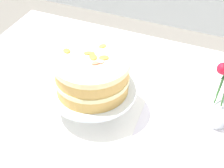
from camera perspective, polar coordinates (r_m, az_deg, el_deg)
dining_table at (r=1.28m, az=1.35°, el=-8.14°), size 1.40×1.00×0.74m
linen_napkin at (r=1.23m, az=-3.00°, el=-4.27°), size 0.34×0.34×0.00m
cake_stand at (r=1.18m, az=-3.13°, el=-1.42°), size 0.29×0.29×0.10m
layer_cake at (r=1.13m, az=-3.27°, el=1.56°), size 0.25×0.25×0.13m
flower_vase at (r=1.15m, az=17.76°, el=-1.16°), size 0.10×0.10×0.34m
loose_petal_0 at (r=1.30m, az=-14.89°, el=-3.02°), size 0.03×0.03×0.01m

